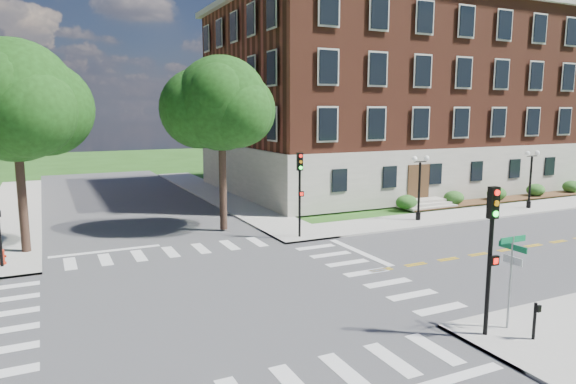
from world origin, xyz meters
name	(u,v)px	position (x,y,z in m)	size (l,w,h in m)	color
ground	(212,297)	(0.00, 0.00, 0.00)	(160.00, 160.00, 0.00)	#244B15
road_ew	(212,297)	(0.00, 0.00, 0.01)	(90.00, 12.00, 0.01)	#3D3D3F
road_ns	(212,297)	(0.00, 0.00, 0.01)	(12.00, 90.00, 0.01)	#3D3D3F
sidewalk_ne	(342,203)	(15.38, 15.38, 0.06)	(34.00, 34.00, 0.12)	#9E9B93
crosswalk_east	(366,273)	(7.20, 0.00, 0.00)	(2.20, 10.20, 0.02)	silver
stop_bar_east	(359,252)	(8.80, 3.00, 0.00)	(0.40, 5.50, 0.00)	silver
main_building	(385,99)	(24.00, 21.99, 8.34)	(30.60, 22.40, 16.50)	#9F9A8C
shrub_row	(496,202)	(27.00, 10.80, 0.00)	(18.00, 2.00, 1.30)	#1D541C
tree_c	(14,101)	(-6.71, 10.16, 7.70)	(6.02, 6.02, 10.62)	black
tree_d	(221,104)	(4.01, 10.58, 7.63)	(5.55, 5.55, 10.31)	black
traffic_signal_se	(491,242)	(6.82, -7.29, 3.19)	(0.34, 0.37, 4.80)	black
traffic_signal_ne	(300,184)	(7.31, 6.88, 3.19)	(0.35, 0.39, 4.80)	black
twin_lamp_west	(419,184)	(16.41, 7.58, 2.52)	(1.36, 0.36, 4.23)	black
twin_lamp_east	(531,176)	(26.58, 7.42, 2.52)	(1.36, 0.36, 4.23)	black
street_sign_pole	(512,264)	(7.88, -7.21, 2.31)	(1.10, 1.10, 3.10)	gray
push_button_post	(535,319)	(7.91, -8.21, 0.80)	(0.14, 0.21, 1.20)	black
fire_hydrant	(2,257)	(-7.66, 8.09, 0.46)	(0.35, 0.35, 0.75)	#AD230D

